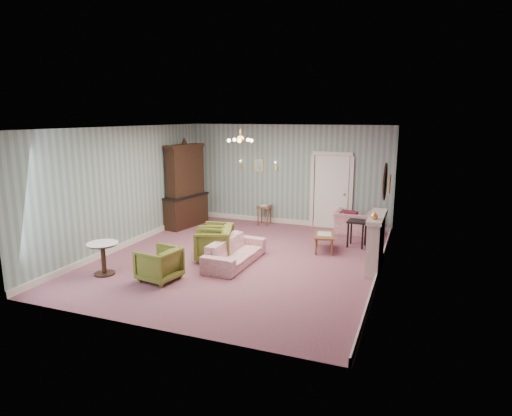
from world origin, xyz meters
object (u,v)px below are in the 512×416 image
at_px(wingback_chair, 354,219).
at_px(side_table_black, 357,234).
at_px(sofa_chintz, 235,247).
at_px(dresser, 185,183).
at_px(coffee_table, 324,242).
at_px(pedestal_table, 103,259).
at_px(olive_chair_a, 159,263).
at_px(olive_chair_b, 213,243).
at_px(olive_chair_c, 215,236).
at_px(fireplace, 376,242).

distance_m(wingback_chair, side_table_black, 1.21).
height_order(sofa_chintz, dresser, dresser).
xyz_separation_m(wingback_chair, dresser, (-4.67, -0.86, 0.83)).
height_order(wingback_chair, coffee_table, wingback_chair).
bearing_deg(side_table_black, pedestal_table, -139.95).
xyz_separation_m(olive_chair_a, olive_chair_b, (0.42, 1.50, 0.03)).
xyz_separation_m(olive_chair_c, coffee_table, (2.39, 0.95, -0.15)).
relative_size(dresser, coffee_table, 3.06).
bearing_deg(wingback_chair, fireplace, 109.39).
height_order(fireplace, pedestal_table, fireplace).
relative_size(olive_chair_a, fireplace, 0.51).
bearing_deg(olive_chair_b, olive_chair_c, -177.96).
xyz_separation_m(sofa_chintz, fireplace, (2.86, 0.74, 0.22)).
xyz_separation_m(olive_chair_c, side_table_black, (3.05, 1.56, -0.03)).
height_order(coffee_table, side_table_black, side_table_black).
distance_m(olive_chair_c, fireplace, 3.65).
height_order(wingback_chair, fireplace, fireplace).
height_order(olive_chair_c, pedestal_table, olive_chair_c).
relative_size(fireplace, pedestal_table, 2.09).
xyz_separation_m(olive_chair_c, pedestal_table, (-1.42, -2.19, -0.03)).
height_order(olive_chair_a, dresser, dresser).
bearing_deg(olive_chair_a, coffee_table, 148.38).
relative_size(olive_chair_b, coffee_table, 0.96).
bearing_deg(fireplace, sofa_chintz, -165.59).
xyz_separation_m(olive_chair_b, side_table_black, (2.83, 2.14, -0.06)).
xyz_separation_m(wingback_chair, coffee_table, (-0.41, -1.79, -0.21)).
bearing_deg(coffee_table, olive_chair_a, -130.62).
bearing_deg(coffee_table, wingback_chair, 77.10).
height_order(olive_chair_b, pedestal_table, olive_chair_b).
bearing_deg(coffee_table, olive_chair_b, -144.92).
distance_m(olive_chair_b, fireplace, 3.49).
height_order(olive_chair_a, side_table_black, olive_chair_a).
xyz_separation_m(olive_chair_c, fireplace, (3.64, 0.11, 0.22)).
relative_size(olive_chair_b, olive_chair_c, 1.08).
distance_m(sofa_chintz, coffee_table, 2.26).
bearing_deg(sofa_chintz, wingback_chair, -29.42).
relative_size(olive_chair_b, pedestal_table, 1.17).
xyz_separation_m(olive_chair_a, coffee_table, (2.59, 3.01, -0.15)).
xyz_separation_m(sofa_chintz, dresser, (-2.65, 2.51, 0.89)).
height_order(olive_chair_c, wingback_chair, wingback_chair).
distance_m(olive_chair_c, coffee_table, 2.57).
distance_m(wingback_chair, coffee_table, 1.85).
height_order(sofa_chintz, coffee_table, sofa_chintz).
bearing_deg(pedestal_table, sofa_chintz, 35.45).
relative_size(sofa_chintz, coffee_table, 2.28).
xyz_separation_m(sofa_chintz, side_table_black, (2.27, 2.19, -0.03)).
xyz_separation_m(fireplace, side_table_black, (-0.59, 1.46, -0.25)).
bearing_deg(olive_chair_a, olive_chair_b, 173.20).
distance_m(fireplace, coffee_table, 1.55).
relative_size(dresser, pedestal_table, 3.75).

